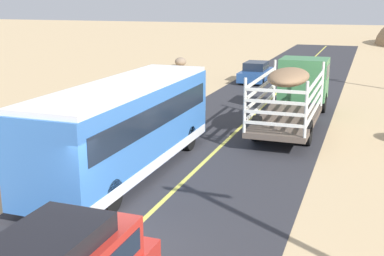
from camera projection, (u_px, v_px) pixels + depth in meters
name	position (u px, v px, depth m)	size (l,w,h in m)	color
ground_plane	(109.00, 253.00, 12.02)	(240.00, 240.00, 0.00)	tan
road_surface	(109.00, 253.00, 12.02)	(8.00, 120.00, 0.02)	#2D2D33
road_centre_line	(109.00, 252.00, 12.01)	(0.16, 117.60, 0.00)	#D8CC4C
livestock_truck	(298.00, 85.00, 24.92)	(2.53, 9.70, 3.02)	#3F7F4C
bus	(127.00, 125.00, 17.21)	(2.54, 10.00, 3.21)	#3872C6
car_far	(256.00, 73.00, 36.95)	(1.80, 4.40, 1.46)	#264C8C
boulder_near_shoulder	(181.00, 62.00, 45.82)	(1.04, 1.14, 0.80)	#84705B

